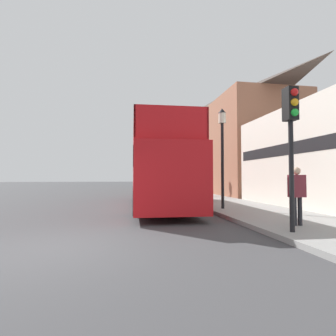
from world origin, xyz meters
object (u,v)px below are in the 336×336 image
object	(u,v)px
tour_bus	(157,173)
lamp_post_second	(176,151)
pedestrian_nearest	(297,190)
lamp_post_nearest	(222,139)
parked_car_ahead_of_bus	(154,187)
traffic_signal	(291,125)

from	to	relation	value
tour_bus	lamp_post_second	size ratio (longest dim) A/B	2.13
pedestrian_nearest	lamp_post_second	distance (m)	14.36
lamp_post_nearest	lamp_post_second	size ratio (longest dim) A/B	0.86
parked_car_ahead_of_bus	lamp_post_nearest	bearing A→B (deg)	-81.74
lamp_post_nearest	lamp_post_second	distance (m)	9.87
lamp_post_second	lamp_post_nearest	bearing A→B (deg)	-89.40
tour_bus	pedestrian_nearest	xyz separation A→B (m)	(3.12, -6.84, -0.61)
tour_bus	parked_car_ahead_of_bus	world-z (taller)	tour_bus
pedestrian_nearest	traffic_signal	size ratio (longest dim) A/B	0.45
tour_bus	lamp_post_nearest	xyz separation A→B (m)	(2.57, -2.58, 1.48)
pedestrian_nearest	lamp_post_second	world-z (taller)	lamp_post_second
tour_bus	lamp_post_nearest	distance (m)	3.93
lamp_post_second	parked_car_ahead_of_bus	bearing A→B (deg)	149.13
traffic_signal	lamp_post_nearest	size ratio (longest dim) A/B	0.82
traffic_signal	pedestrian_nearest	bearing A→B (deg)	48.61
parked_car_ahead_of_bus	pedestrian_nearest	size ratio (longest dim) A/B	2.47
pedestrian_nearest	traffic_signal	distance (m)	1.98
traffic_signal	lamp_post_nearest	world-z (taller)	lamp_post_nearest
tour_bus	parked_car_ahead_of_bus	size ratio (longest dim) A/B	2.68
parked_car_ahead_of_bus	lamp_post_second	distance (m)	3.56
parked_car_ahead_of_bus	traffic_signal	size ratio (longest dim) A/B	1.12
tour_bus	lamp_post_nearest	size ratio (longest dim) A/B	2.46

